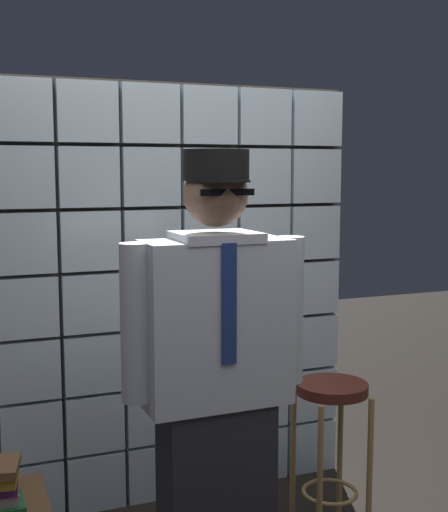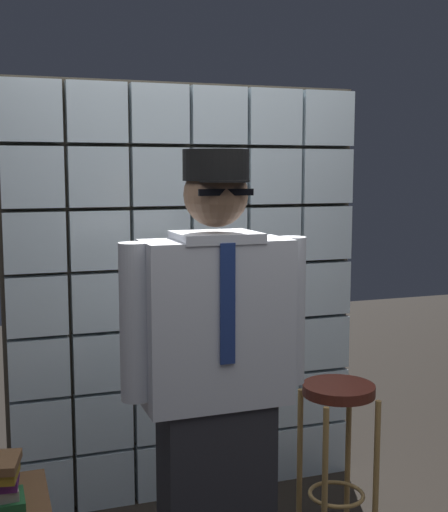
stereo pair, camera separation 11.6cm
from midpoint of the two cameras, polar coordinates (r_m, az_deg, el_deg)
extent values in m
cube|color=silver|center=(3.81, -13.94, -18.23)|extent=(0.30, 0.08, 0.30)
cube|color=silver|center=(3.84, -8.99, -17.86)|extent=(0.30, 0.08, 0.30)
cube|color=silver|center=(3.90, -4.18, -17.38)|extent=(0.30, 0.08, 0.30)
cube|color=silver|center=(3.99, 0.43, -16.80)|extent=(0.30, 0.08, 0.30)
cube|color=silver|center=(4.10, 4.80, -16.16)|extent=(0.30, 0.08, 0.30)
cube|color=silver|center=(4.22, 8.89, -15.48)|extent=(0.30, 0.08, 0.30)
cube|color=silver|center=(3.69, -14.09, -13.76)|extent=(0.30, 0.08, 0.30)
cube|color=silver|center=(3.72, -9.09, -13.43)|extent=(0.30, 0.08, 0.30)
cube|color=silver|center=(3.78, -4.22, -13.00)|extent=(0.30, 0.08, 0.30)
cube|color=silver|center=(3.87, 0.44, -12.51)|extent=(0.30, 0.08, 0.30)
cube|color=silver|center=(3.98, 4.84, -11.97)|extent=(0.30, 0.08, 0.30)
cube|color=silver|center=(4.11, 8.97, -11.39)|extent=(0.30, 0.08, 0.30)
cube|color=silver|center=(3.59, -14.25, -9.02)|extent=(0.30, 0.08, 0.30)
cube|color=silver|center=(3.62, -9.19, -8.72)|extent=(0.30, 0.08, 0.30)
cube|color=silver|center=(3.69, -4.27, -8.37)|extent=(0.30, 0.08, 0.30)
cube|color=silver|center=(3.77, 0.44, -7.97)|extent=(0.30, 0.08, 0.30)
cube|color=silver|center=(3.89, 4.89, -7.54)|extent=(0.30, 0.08, 0.30)
cube|color=silver|center=(4.02, 9.06, -7.10)|extent=(0.30, 0.08, 0.30)
cube|color=silver|center=(3.51, -14.41, -4.04)|extent=(0.30, 0.08, 0.30)
cube|color=silver|center=(3.55, -9.29, -3.79)|extent=(0.30, 0.08, 0.30)
cube|color=silver|center=(3.61, -4.32, -3.51)|extent=(0.30, 0.08, 0.30)
cube|color=silver|center=(3.70, 0.44, -3.23)|extent=(0.30, 0.08, 0.30)
cube|color=silver|center=(3.82, 4.94, -2.94)|extent=(0.30, 0.08, 0.30)
cube|color=silver|center=(3.96, 9.15, -2.65)|extent=(0.30, 0.08, 0.30)
cube|color=silver|center=(3.46, -14.57, 1.12)|extent=(0.30, 0.08, 0.30)
cube|color=silver|center=(3.50, -9.39, 1.31)|extent=(0.30, 0.08, 0.30)
cube|color=silver|center=(3.57, -4.36, 1.50)|extent=(0.30, 0.08, 0.30)
cube|color=silver|center=(3.66, 0.45, 1.66)|extent=(0.30, 0.08, 0.30)
cube|color=silver|center=(3.78, 5.00, 1.81)|extent=(0.30, 0.08, 0.30)
cube|color=silver|center=(3.92, 9.25, 1.93)|extent=(0.30, 0.08, 0.30)
cube|color=silver|center=(3.45, -14.74, 6.37)|extent=(0.30, 0.08, 0.30)
cube|color=silver|center=(3.48, -9.50, 6.51)|extent=(0.30, 0.08, 0.30)
cube|color=silver|center=(3.55, -4.41, 6.60)|extent=(0.30, 0.08, 0.30)
cube|color=silver|center=(3.64, 0.45, 6.63)|extent=(0.30, 0.08, 0.30)
cube|color=silver|center=(3.76, 5.05, 6.62)|extent=(0.30, 0.08, 0.30)
cube|color=silver|center=(3.90, 9.34, 6.58)|extent=(0.30, 0.08, 0.30)
cube|color=silver|center=(3.46, -14.91, 11.63)|extent=(0.30, 0.08, 0.30)
cube|color=silver|center=(3.50, -9.61, 11.72)|extent=(0.30, 0.08, 0.30)
cube|color=silver|center=(3.56, -4.46, 11.71)|extent=(0.30, 0.08, 0.30)
cube|color=silver|center=(3.65, 0.46, 11.61)|extent=(0.30, 0.08, 0.30)
cube|color=silver|center=(3.77, 5.10, 11.45)|extent=(0.30, 0.08, 0.30)
cube|color=silver|center=(3.91, 9.44, 11.23)|extent=(0.30, 0.08, 0.30)
cube|color=#4C4438|center=(3.70, -2.14, -3.23)|extent=(1.92, 0.02, 2.24)
cube|color=silver|center=(2.58, 0.63, -5.57)|extent=(0.56, 0.25, 0.63)
cube|color=navy|center=(2.45, 1.66, -4.03)|extent=(0.06, 0.01, 0.44)
cube|color=silver|center=(2.53, 0.64, 1.60)|extent=(0.31, 0.26, 0.04)
sphere|color=#846047|center=(2.52, 0.64, 5.13)|extent=(0.24, 0.24, 0.24)
ellipsoid|color=black|center=(2.47, 1.08, 4.12)|extent=(0.16, 0.09, 0.11)
cube|color=black|center=(2.42, 1.56, 5.33)|extent=(0.20, 0.01, 0.02)
cylinder|color=black|center=(2.44, 1.39, 6.24)|extent=(0.18, 0.18, 0.01)
cylinder|color=black|center=(2.52, 0.65, 7.57)|extent=(0.24, 0.24, 0.11)
cylinder|color=silver|center=(2.70, 6.83, -4.52)|extent=(0.11, 0.11, 0.58)
cylinder|color=silver|center=(2.49, -6.11, -5.51)|extent=(0.11, 0.11, 0.58)
cylinder|color=#592319|center=(3.32, 10.54, -10.90)|extent=(0.34, 0.34, 0.05)
torus|color=tan|center=(3.51, 10.33, -18.94)|extent=(0.27, 0.27, 0.02)
cylinder|color=tan|center=(3.29, 9.45, -18.26)|extent=(0.03, 0.03, 0.72)
cylinder|color=tan|center=(3.42, 13.55, -17.39)|extent=(0.03, 0.03, 0.72)
cylinder|color=tan|center=(3.51, 7.30, -16.58)|extent=(0.03, 0.03, 0.72)
cylinder|color=tan|center=(3.62, 11.22, -15.85)|extent=(0.03, 0.03, 0.72)
camera|label=1|loc=(0.06, -88.69, 0.17)|focal=48.04mm
camera|label=2|loc=(0.06, 91.31, -0.17)|focal=48.04mm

